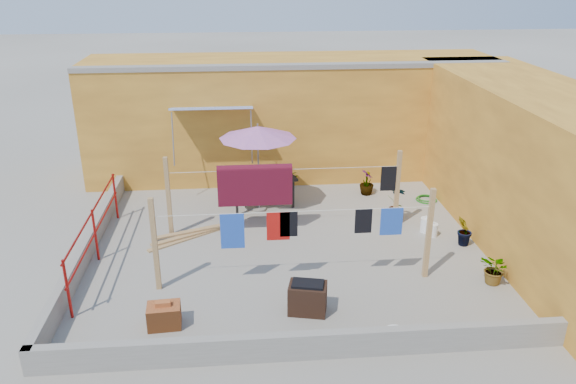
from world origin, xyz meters
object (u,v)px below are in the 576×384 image
(green_hose, at_px, (426,199))
(plant_back_a, at_px, (284,184))
(patio_umbrella, at_px, (258,133))
(water_jug_a, at_px, (433,230))
(brick_stack, at_px, (164,315))
(outdoor_table, at_px, (261,180))
(white_basin, at_px, (396,335))
(water_jug_b, at_px, (426,225))
(brazier, at_px, (308,298))

(green_hose, bearing_deg, plant_back_a, 173.58)
(patio_umbrella, relative_size, water_jug_a, 6.45)
(brick_stack, height_order, water_jug_a, brick_stack)
(brick_stack, relative_size, green_hose, 1.06)
(outdoor_table, xyz_separation_m, plant_back_a, (0.58, 0.42, -0.28))
(white_basin, distance_m, water_jug_b, 4.03)
(water_jug_b, height_order, green_hose, water_jug_b)
(white_basin, xyz_separation_m, water_jug_b, (1.65, 3.67, 0.12))
(outdoor_table, relative_size, plant_back_a, 2.18)
(outdoor_table, height_order, white_basin, outdoor_table)
(water_jug_a, bearing_deg, white_basin, -116.80)
(white_basin, distance_m, water_jug_a, 3.86)
(patio_umbrella, bearing_deg, plant_back_a, 44.91)
(outdoor_table, bearing_deg, green_hose, 0.24)
(outdoor_table, xyz_separation_m, water_jug_a, (3.66, -1.94, -0.54))
(patio_umbrella, distance_m, plant_back_a, 1.78)
(brick_stack, relative_size, plant_back_a, 0.69)
(brick_stack, xyz_separation_m, water_jug_a, (5.46, 2.83, -0.05))
(outdoor_table, distance_m, plant_back_a, 0.77)
(brazier, bearing_deg, green_hose, 52.06)
(outdoor_table, bearing_deg, patio_umbrella, -106.23)
(outdoor_table, xyz_separation_m, white_basin, (1.92, -5.39, -0.64))
(brazier, bearing_deg, water_jug_b, 43.66)
(patio_umbrella, distance_m, green_hose, 4.64)
(patio_umbrella, bearing_deg, white_basin, -69.04)
(green_hose, bearing_deg, brick_stack, -141.24)
(water_jug_b, bearing_deg, plant_back_a, 144.47)
(outdoor_table, relative_size, water_jug_b, 4.71)
(patio_umbrella, relative_size, brazier, 3.02)
(water_jug_a, relative_size, plant_back_a, 0.41)
(white_basin, bearing_deg, patio_umbrella, 110.96)
(plant_back_a, bearing_deg, green_hose, -6.42)
(green_hose, distance_m, plant_back_a, 3.62)
(patio_umbrella, bearing_deg, brazier, -81.47)
(brazier, height_order, green_hose, brazier)
(water_jug_b, relative_size, green_hose, 0.71)
(patio_umbrella, xyz_separation_m, outdoor_table, (0.06, 0.22, -1.25))
(brazier, bearing_deg, water_jug_a, 40.53)
(outdoor_table, height_order, plant_back_a, plant_back_a)
(brick_stack, height_order, white_basin, brick_stack)
(brick_stack, distance_m, white_basin, 3.77)
(green_hose, height_order, plant_back_a, plant_back_a)
(brick_stack, xyz_separation_m, plant_back_a, (2.38, 5.19, 0.20))
(patio_umbrella, relative_size, white_basin, 4.63)
(patio_umbrella, xyz_separation_m, water_jug_a, (3.72, -1.72, -1.79))
(green_hose, bearing_deg, brazier, -127.94)
(patio_umbrella, height_order, brick_stack, patio_umbrella)
(water_jug_a, height_order, green_hose, water_jug_a)
(water_jug_b, distance_m, plant_back_a, 3.69)
(brick_stack, distance_m, water_jug_b, 6.18)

